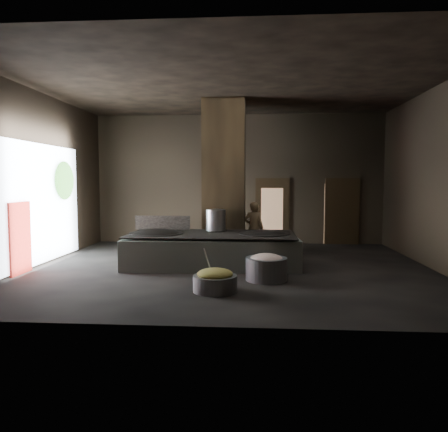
# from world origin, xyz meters

# --- Properties ---
(floor) EXTENTS (10.00, 9.00, 0.10)m
(floor) POSITION_xyz_m (0.00, 0.00, -0.05)
(floor) COLOR black
(floor) RESTS_ON ground
(ceiling) EXTENTS (10.00, 9.00, 0.10)m
(ceiling) POSITION_xyz_m (0.00, 0.00, 4.55)
(ceiling) COLOR black
(ceiling) RESTS_ON back_wall
(back_wall) EXTENTS (10.00, 0.10, 4.50)m
(back_wall) POSITION_xyz_m (0.00, 4.55, 2.25)
(back_wall) COLOR black
(back_wall) RESTS_ON ground
(front_wall) EXTENTS (10.00, 0.10, 4.50)m
(front_wall) POSITION_xyz_m (0.00, -4.55, 2.25)
(front_wall) COLOR black
(front_wall) RESTS_ON ground
(left_wall) EXTENTS (0.10, 9.00, 4.50)m
(left_wall) POSITION_xyz_m (-5.05, 0.00, 2.25)
(left_wall) COLOR black
(left_wall) RESTS_ON ground
(right_wall) EXTENTS (0.10, 9.00, 4.50)m
(right_wall) POSITION_xyz_m (5.05, 0.00, 2.25)
(right_wall) COLOR black
(right_wall) RESTS_ON ground
(pillar) EXTENTS (1.20, 1.20, 4.50)m
(pillar) POSITION_xyz_m (-0.30, 1.90, 2.25)
(pillar) COLOR black
(pillar) RESTS_ON ground
(hearth_platform) EXTENTS (4.48, 2.31, 0.76)m
(hearth_platform) POSITION_xyz_m (-0.51, 0.31, 0.38)
(hearth_platform) COLOR #A2B09E
(hearth_platform) RESTS_ON ground
(platform_cap) EXTENTS (4.28, 2.05, 0.03)m
(platform_cap) POSITION_xyz_m (-0.51, 0.31, 0.82)
(platform_cap) COLOR black
(platform_cap) RESTS_ON hearth_platform
(wok_left) EXTENTS (1.38, 1.38, 0.38)m
(wok_left) POSITION_xyz_m (-1.96, 0.26, 0.75)
(wok_left) COLOR black
(wok_left) RESTS_ON hearth_platform
(wok_left_rim) EXTENTS (1.41, 1.41, 0.05)m
(wok_left_rim) POSITION_xyz_m (-1.96, 0.26, 0.82)
(wok_left_rim) COLOR black
(wok_left_rim) RESTS_ON hearth_platform
(wok_right) EXTENTS (1.28, 1.28, 0.36)m
(wok_right) POSITION_xyz_m (0.84, 0.36, 0.75)
(wok_right) COLOR black
(wok_right) RESTS_ON hearth_platform
(wok_right_rim) EXTENTS (1.31, 1.31, 0.05)m
(wok_right_rim) POSITION_xyz_m (0.84, 0.36, 0.82)
(wok_right_rim) COLOR black
(wok_right_rim) RESTS_ON hearth_platform
(stock_pot) EXTENTS (0.53, 0.53, 0.57)m
(stock_pot) POSITION_xyz_m (-0.46, 0.86, 1.13)
(stock_pot) COLOR #9B9EA3
(stock_pot) RESTS_ON hearth_platform
(splash_guard) EXTENTS (1.52, 0.13, 0.38)m
(splash_guard) POSITION_xyz_m (-1.96, 1.06, 1.03)
(splash_guard) COLOR black
(splash_guard) RESTS_ON hearth_platform
(cook) EXTENTS (0.62, 0.44, 1.58)m
(cook) POSITION_xyz_m (0.57, 2.06, 0.79)
(cook) COLOR olive
(cook) RESTS_ON ground
(veg_basin) EXTENTS (0.88, 0.88, 0.32)m
(veg_basin) POSITION_xyz_m (-0.17, -2.39, 0.16)
(veg_basin) COLOR slate
(veg_basin) RESTS_ON ground
(veg_fill) EXTENTS (0.72, 0.72, 0.22)m
(veg_fill) POSITION_xyz_m (-0.17, -2.39, 0.35)
(veg_fill) COLOR olive
(veg_fill) RESTS_ON veg_basin
(ladle) EXTENTS (0.17, 0.33, 0.62)m
(ladle) POSITION_xyz_m (-0.32, -2.24, 0.55)
(ladle) COLOR #9B9EA3
(ladle) RESTS_ON veg_basin
(meat_basin) EXTENTS (1.08, 1.08, 0.50)m
(meat_basin) POSITION_xyz_m (0.86, -1.32, 0.25)
(meat_basin) COLOR slate
(meat_basin) RESTS_ON ground
(meat_fill) EXTENTS (0.76, 0.76, 0.29)m
(meat_fill) POSITION_xyz_m (0.86, -1.32, 0.45)
(meat_fill) COLOR tan
(meat_fill) RESTS_ON meat_basin
(doorway_near) EXTENTS (1.18, 0.08, 2.38)m
(doorway_near) POSITION_xyz_m (1.20, 4.45, 1.10)
(doorway_near) COLOR black
(doorway_near) RESTS_ON ground
(doorway_near_glow) EXTENTS (0.76, 0.04, 1.79)m
(doorway_near_glow) POSITION_xyz_m (1.18, 4.43, 1.05)
(doorway_near_glow) COLOR #8C6647
(doorway_near_glow) RESTS_ON ground
(doorway_far) EXTENTS (1.18, 0.08, 2.38)m
(doorway_far) POSITION_xyz_m (3.60, 4.45, 1.10)
(doorway_far) COLOR black
(doorway_far) RESTS_ON ground
(doorway_far_glow) EXTENTS (0.89, 0.04, 2.10)m
(doorway_far_glow) POSITION_xyz_m (3.44, 4.50, 1.05)
(doorway_far_glow) COLOR #8C6647
(doorway_far_glow) RESTS_ON ground
(left_opening) EXTENTS (0.04, 4.20, 3.10)m
(left_opening) POSITION_xyz_m (-4.95, 0.20, 1.60)
(left_opening) COLOR white
(left_opening) RESTS_ON ground
(pavilion_sliver) EXTENTS (0.05, 0.90, 1.70)m
(pavilion_sliver) POSITION_xyz_m (-4.88, -1.10, 0.85)
(pavilion_sliver) COLOR maroon
(pavilion_sliver) RESTS_ON ground
(tree_silhouette) EXTENTS (0.28, 1.10, 1.10)m
(tree_silhouette) POSITION_xyz_m (-4.85, 1.30, 2.20)
(tree_silhouette) COLOR #194714
(tree_silhouette) RESTS_ON left_opening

